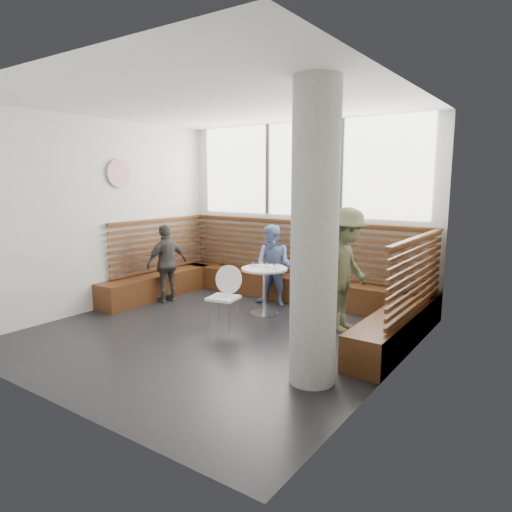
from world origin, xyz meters
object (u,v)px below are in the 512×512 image
Objects in this scene: child_left at (167,263)px; cafe_chair at (226,291)px; concrete_column at (314,237)px; adult_man at (345,270)px; cafe_table at (264,281)px; child_back at (274,266)px.

cafe_chair is at bearing 84.37° from child_left.
cafe_chair is 0.65× the size of child_left.
concrete_column is 1.99m from adult_man.
concrete_column is 2.79m from cafe_table.
adult_man is (1.41, -0.01, 0.35)m from cafe_table.
cafe_table is at bearing 135.21° from concrete_column.
concrete_column reaches higher than child_back.
adult_man reaches higher than cafe_chair.
concrete_column is 4.14× the size of cafe_table.
concrete_column reaches higher than cafe_chair.
cafe_chair is at bearing -93.01° from child_back.
cafe_chair is (-1.97, 0.99, -1.07)m from concrete_column.
adult_man is 1.28× the size of child_left.
adult_man reaches higher than child_left.
concrete_column reaches higher than cafe_table.
concrete_column is at bearing -54.38° from child_back.
child_left is (-1.72, -0.88, -0.01)m from child_back.
adult_man is at bearing -0.38° from cafe_table.
cafe_table is 0.60m from child_back.
cafe_chair is 0.51× the size of adult_man.
child_left is at bearing -170.15° from cafe_table.
child_left reaches higher than cafe_table.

